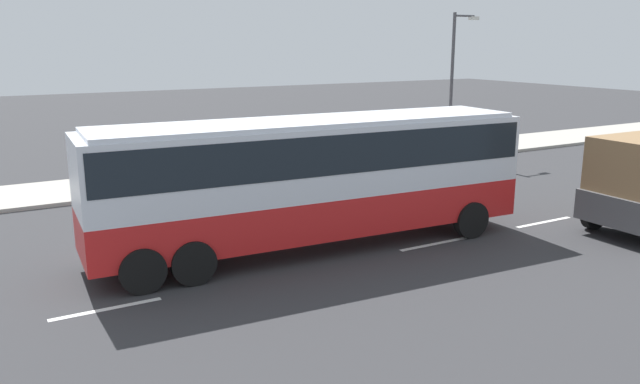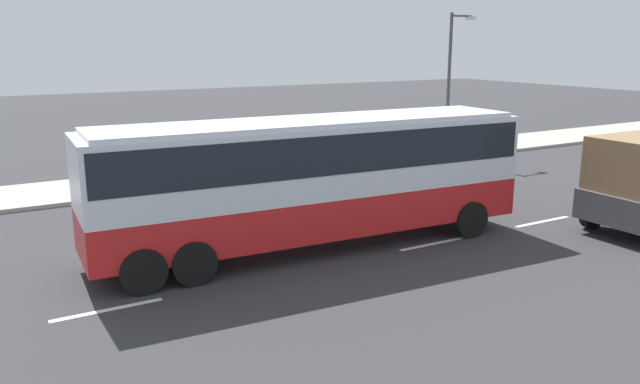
{
  "view_description": "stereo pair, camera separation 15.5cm",
  "coord_description": "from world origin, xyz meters",
  "views": [
    {
      "loc": [
        -10.09,
        -15.5,
        5.72
      ],
      "look_at": [
        -1.67,
        -0.78,
        1.66
      ],
      "focal_mm": 35.47,
      "sensor_mm": 36.0,
      "label": 1
    },
    {
      "loc": [
        -10.22,
        -15.42,
        5.72
      ],
      "look_at": [
        -1.67,
        -0.78,
        1.66
      ],
      "focal_mm": 35.47,
      "sensor_mm": 36.0,
      "label": 2
    }
  ],
  "objects": [
    {
      "name": "coach_bus",
      "position": [
        -1.77,
        -0.58,
        2.26
      ],
      "size": [
        12.53,
        3.35,
        3.66
      ],
      "rotation": [
        0.0,
        0.0,
        -0.06
      ],
      "color": "red",
      "rests_on": "ground_plane"
    },
    {
      "name": "pedestrian_near_curb",
      "position": [
        -0.95,
        8.76,
        1.04
      ],
      "size": [
        0.32,
        0.32,
        1.56
      ],
      "rotation": [
        0.0,
        0.0,
        0.14
      ],
      "color": "#38334C",
      "rests_on": "sidewalk_curb"
    },
    {
      "name": "lane_centreline",
      "position": [
        -6.21,
        -2.03,
        0.0
      ],
      "size": [
        26.26,
        0.16,
        0.01
      ],
      "color": "white",
      "rests_on": "ground_plane"
    },
    {
      "name": "street_lamp",
      "position": [
        11.05,
        8.32,
        4.09
      ],
      "size": [
        1.55,
        0.24,
        6.9
      ],
      "color": "#47474C",
      "rests_on": "sidewalk_curb"
    },
    {
      "name": "pedestrian_at_crossing",
      "position": [
        9.18,
        9.16,
        1.13
      ],
      "size": [
        0.32,
        0.32,
        1.71
      ],
      "rotation": [
        0.0,
        0.0,
        2.98
      ],
      "color": "#38334C",
      "rests_on": "sidewalk_curb"
    },
    {
      "name": "ground_plane",
      "position": [
        0.0,
        0.0,
        0.0
      ],
      "size": [
        120.0,
        120.0,
        0.0
      ],
      "primitive_type": "plane",
      "color": "#333335"
    },
    {
      "name": "sidewalk_curb",
      "position": [
        0.0,
        9.86,
        0.07
      ],
      "size": [
        80.0,
        4.0,
        0.15
      ],
      "primitive_type": "cube",
      "color": "#A8A399",
      "rests_on": "ground_plane"
    }
  ]
}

